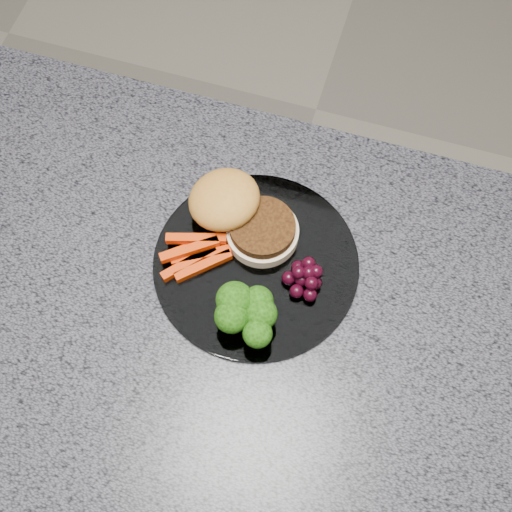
{
  "coord_description": "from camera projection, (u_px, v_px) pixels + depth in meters",
  "views": [
    {
      "loc": [
        0.21,
        -0.29,
        1.72
      ],
      "look_at": [
        0.1,
        0.07,
        0.93
      ],
      "focal_mm": 50.0,
      "sensor_mm": 36.0,
      "label": 1
    }
  ],
  "objects": [
    {
      "name": "plate",
      "position": [
        256.0,
        264.0,
        0.9
      ],
      "size": [
        0.26,
        0.26,
        0.01
      ],
      "primitive_type": "cylinder",
      "color": "white",
      "rests_on": "countertop"
    },
    {
      "name": "countertop",
      "position": [
        165.0,
        298.0,
        0.9
      ],
      "size": [
        1.2,
        0.6,
        0.04
      ],
      "primitive_type": "cube",
      "color": "#4E4D58",
      "rests_on": "island_cabinet"
    },
    {
      "name": "island_cabinet",
      "position": [
        193.0,
        389.0,
        1.31
      ],
      "size": [
        1.2,
        0.6,
        0.86
      ],
      "primitive_type": "cube",
      "color": "brown",
      "rests_on": "ground"
    },
    {
      "name": "burger",
      "position": [
        238.0,
        212.0,
        0.9
      ],
      "size": [
        0.17,
        0.13,
        0.05
      ],
      "rotation": [
        0.0,
        0.0,
        -0.2
      ],
      "color": "beige",
      "rests_on": "plate"
    },
    {
      "name": "carrot_sticks",
      "position": [
        195.0,
        253.0,
        0.89
      ],
      "size": [
        0.09,
        0.08,
        0.02
      ],
      "rotation": [
        0.0,
        0.0,
        0.38
      ],
      "color": "red",
      "rests_on": "plate"
    },
    {
      "name": "grape_bunch",
      "position": [
        306.0,
        277.0,
        0.87
      ],
      "size": [
        0.05,
        0.05,
        0.03
      ],
      "rotation": [
        0.0,
        0.0,
        -0.19
      ],
      "color": "black",
      "rests_on": "plate"
    },
    {
      "name": "room",
      "position": [
        84.0,
        36.0,
        0.48
      ],
      "size": [
        4.02,
        4.02,
        2.7
      ],
      "color": "#9E9684",
      "rests_on": "ground"
    },
    {
      "name": "broccoli",
      "position": [
        246.0,
        311.0,
        0.84
      ],
      "size": [
        0.08,
        0.08,
        0.05
      ],
      "rotation": [
        0.0,
        0.0,
        -0.41
      ],
      "color": "#507C2D",
      "rests_on": "plate"
    }
  ]
}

